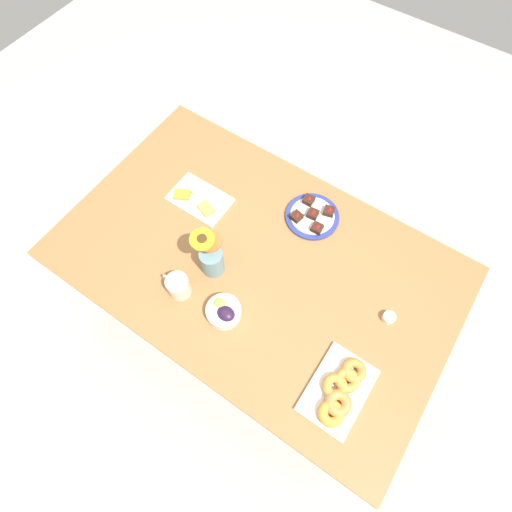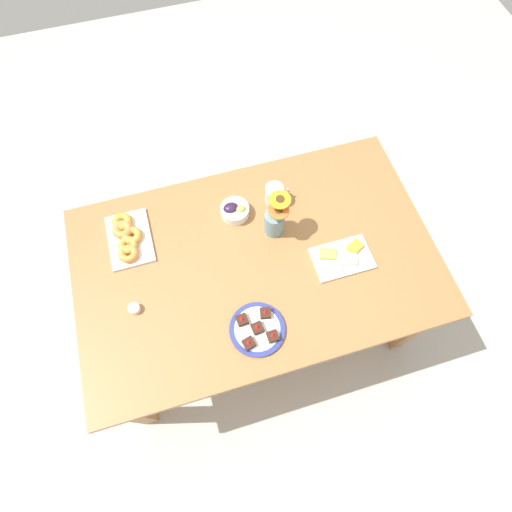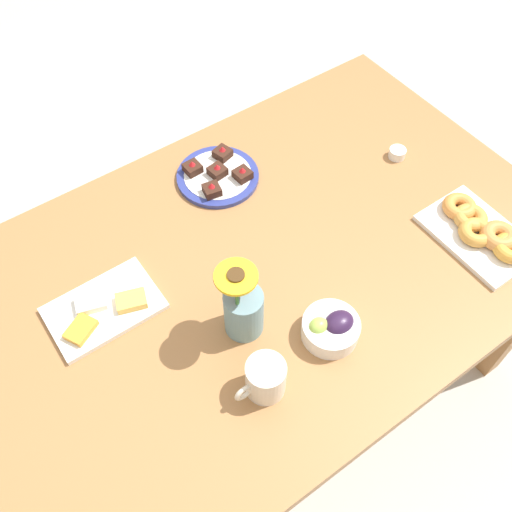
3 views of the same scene
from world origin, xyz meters
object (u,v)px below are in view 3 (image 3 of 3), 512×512
object	(u,v)px
flower_vase	(243,308)
dessert_plate	(218,175)
dining_table	(256,284)
croissant_platter	(482,231)
grape_bowl	(331,328)
jam_cup_honey	(397,153)
cheese_platter	(104,308)
coffee_mug	(265,378)

from	to	relation	value
flower_vase	dessert_plate	bearing A→B (deg)	-115.88
dessert_plate	flower_vase	distance (m)	0.48
dining_table	croissant_platter	size ratio (longest dim) A/B	5.59
grape_bowl	dessert_plate	xyz separation A→B (m)	(-0.06, -0.56, -0.02)
jam_cup_honey	dessert_plate	xyz separation A→B (m)	(0.47, -0.23, -0.00)
dessert_plate	dining_table	bearing A→B (deg)	74.52
cheese_platter	croissant_platter	xyz separation A→B (m)	(-0.90, 0.36, 0.01)
cheese_platter	jam_cup_honey	bearing A→B (deg)	178.53
dining_table	cheese_platter	bearing A→B (deg)	-15.25
dining_table	cheese_platter	xyz separation A→B (m)	(0.37, -0.10, 0.10)
croissant_platter	flower_vase	size ratio (longest dim) A/B	1.18
grape_bowl	croissant_platter	xyz separation A→B (m)	(-0.50, 0.00, -0.01)
dining_table	grape_bowl	size ratio (longest dim) A/B	12.08
dining_table	jam_cup_honey	size ratio (longest dim) A/B	33.33
dining_table	dessert_plate	xyz separation A→B (m)	(-0.08, -0.30, 0.10)
grape_bowl	flower_vase	distance (m)	0.21
grape_bowl	cheese_platter	world-z (taller)	grape_bowl
jam_cup_honey	dessert_plate	world-z (taller)	dessert_plate
cheese_platter	dessert_plate	world-z (taller)	dessert_plate
coffee_mug	cheese_platter	distance (m)	0.43
grape_bowl	croissant_platter	size ratio (longest dim) A/B	0.46
dining_table	cheese_platter	distance (m)	0.39
dining_table	coffee_mug	size ratio (longest dim) A/B	13.14
jam_cup_honey	dessert_plate	distance (m)	0.52
coffee_mug	dessert_plate	distance (m)	0.63
croissant_platter	dessert_plate	distance (m)	0.72
croissant_platter	coffee_mug	bearing A→B (deg)	1.20
flower_vase	cheese_platter	bearing A→B (deg)	-42.34
croissant_platter	cheese_platter	bearing A→B (deg)	-21.98
cheese_platter	coffee_mug	bearing A→B (deg)	117.75
grape_bowl	jam_cup_honey	distance (m)	0.62
grape_bowl	jam_cup_honey	world-z (taller)	grape_bowl
flower_vase	grape_bowl	bearing A→B (deg)	138.82
coffee_mug	flower_vase	bearing A→B (deg)	-107.55
dining_table	flower_vase	distance (m)	0.24
coffee_mug	croissant_platter	bearing A→B (deg)	-178.80
cheese_platter	jam_cup_honey	size ratio (longest dim) A/B	5.42
grape_bowl	dessert_plate	world-z (taller)	grape_bowl
dining_table	grape_bowl	bearing A→B (deg)	96.26
cheese_platter	dining_table	bearing A→B (deg)	164.75
jam_cup_honey	flower_vase	xyz separation A→B (m)	(0.68, 0.20, 0.07)
cheese_platter	jam_cup_honey	xyz separation A→B (m)	(-0.92, 0.02, 0.00)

